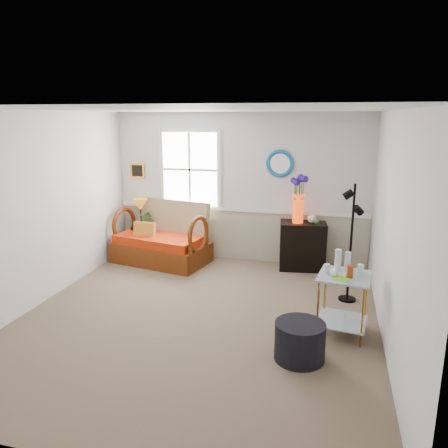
% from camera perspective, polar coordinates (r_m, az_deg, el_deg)
% --- Properties ---
extents(floor, '(4.50, 5.00, 0.01)m').
position_cam_1_polar(floor, '(5.75, -3.48, -12.21)').
color(floor, '#796951').
rests_on(floor, ground).
extents(ceiling, '(4.50, 5.00, 0.01)m').
position_cam_1_polar(ceiling, '(5.16, -3.92, 14.68)').
color(ceiling, white).
rests_on(ceiling, walls).
extents(walls, '(4.51, 5.01, 2.60)m').
position_cam_1_polar(walls, '(5.31, -3.69, 0.50)').
color(walls, silver).
rests_on(walls, floor).
extents(wainscot, '(4.46, 0.02, 0.90)m').
position_cam_1_polar(wainscot, '(7.84, 1.96, -1.45)').
color(wainscot, tan).
rests_on(wainscot, walls).
extents(chair_rail, '(4.46, 0.04, 0.06)m').
position_cam_1_polar(chair_rail, '(7.72, 1.97, 1.90)').
color(chair_rail, white).
rests_on(chair_rail, walls).
extents(window, '(1.14, 0.06, 1.44)m').
position_cam_1_polar(window, '(7.84, -4.48, 7.10)').
color(window, white).
rests_on(window, walls).
extents(picture, '(0.28, 0.03, 0.28)m').
position_cam_1_polar(picture, '(8.24, -11.23, 6.85)').
color(picture, gold).
rests_on(picture, walls).
extents(mirror, '(0.47, 0.07, 0.47)m').
position_cam_1_polar(mirror, '(7.48, 7.33, 7.85)').
color(mirror, '#147CC6').
rests_on(mirror, walls).
extents(loveseat, '(1.78, 1.24, 1.06)m').
position_cam_1_polar(loveseat, '(7.75, -8.30, -1.16)').
color(loveseat, '#78340E').
rests_on(loveseat, floor).
extents(throw_pillow, '(0.39, 0.12, 0.38)m').
position_cam_1_polar(throw_pillow, '(7.75, -10.35, -1.18)').
color(throw_pillow, '#C05203').
rests_on(throw_pillow, loveseat).
extents(lamp_stand, '(0.32, 0.32, 0.55)m').
position_cam_1_polar(lamp_stand, '(8.28, -10.55, -2.09)').
color(lamp_stand, black).
rests_on(lamp_stand, floor).
extents(table_lamp, '(0.29, 0.29, 0.50)m').
position_cam_1_polar(table_lamp, '(8.20, -10.82, 1.55)').
color(table_lamp, '#B6771B').
rests_on(table_lamp, lamp_stand).
extents(potted_plant, '(0.36, 0.38, 0.26)m').
position_cam_1_polar(potted_plant, '(8.11, -9.93, 0.58)').
color(potted_plant, '#426C37').
rests_on(potted_plant, lamp_stand).
extents(cabinet, '(0.81, 0.58, 0.81)m').
position_cam_1_polar(cabinet, '(7.49, 10.20, -2.78)').
color(cabinet, black).
rests_on(cabinet, floor).
extents(flower_vase, '(0.31, 0.31, 0.78)m').
position_cam_1_polar(flower_vase, '(7.27, 9.71, 3.17)').
color(flower_vase, red).
rests_on(flower_vase, cabinet).
extents(side_table, '(0.66, 0.66, 0.74)m').
position_cam_1_polar(side_table, '(5.41, 15.23, -10.15)').
color(side_table, '#B07630').
rests_on(side_table, floor).
extents(tabletop_items, '(0.57, 0.57, 0.25)m').
position_cam_1_polar(tabletop_items, '(5.26, 15.36, -5.07)').
color(tabletop_items, silver).
rests_on(tabletop_items, side_table).
extents(floor_lamp, '(0.28, 0.28, 1.66)m').
position_cam_1_polar(floor_lamp, '(6.23, 16.25, -2.48)').
color(floor_lamp, black).
rests_on(floor_lamp, floor).
extents(ottoman, '(0.58, 0.58, 0.41)m').
position_cam_1_polar(ottoman, '(4.86, 9.85, -14.85)').
color(ottoman, black).
rests_on(ottoman, floor).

